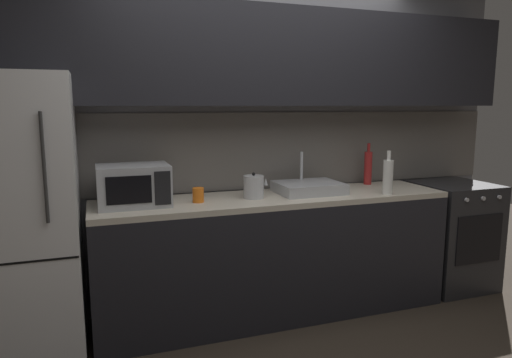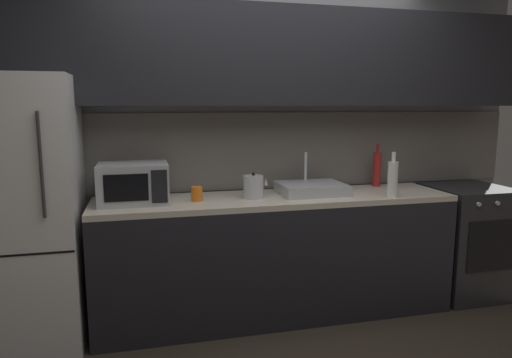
{
  "view_description": "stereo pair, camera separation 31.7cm",
  "coord_description": "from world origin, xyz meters",
  "px_view_note": "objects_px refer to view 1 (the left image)",
  "views": [
    {
      "loc": [
        -1.23,
        -2.16,
        1.56
      ],
      "look_at": [
        -0.15,
        0.9,
        1.03
      ],
      "focal_mm": 32.32,
      "sensor_mm": 36.0,
      "label": 1
    },
    {
      "loc": [
        -0.93,
        -2.25,
        1.56
      ],
      "look_at": [
        -0.15,
        0.9,
        1.03
      ],
      "focal_mm": 32.32,
      "sensor_mm": 36.0,
      "label": 2
    }
  ],
  "objects_px": {
    "mug_orange": "(198,195)",
    "wine_bottle_white": "(388,177)",
    "wine_bottle_red": "(368,167)",
    "refrigerator": "(20,219)",
    "microwave": "(134,185)",
    "kettle": "(254,187)",
    "oven_range": "(451,235)"
  },
  "relations": [
    {
      "from": "microwave",
      "to": "mug_orange",
      "type": "distance_m",
      "value": 0.43
    },
    {
      "from": "oven_range",
      "to": "wine_bottle_red",
      "type": "distance_m",
      "value": 0.96
    },
    {
      "from": "wine_bottle_red",
      "to": "wine_bottle_white",
      "type": "height_order",
      "value": "wine_bottle_red"
    },
    {
      "from": "wine_bottle_red",
      "to": "mug_orange",
      "type": "bearing_deg",
      "value": -170.91
    },
    {
      "from": "oven_range",
      "to": "kettle",
      "type": "xyz_separation_m",
      "value": [
        -1.81,
        -0.01,
        0.53
      ]
    },
    {
      "from": "oven_range",
      "to": "mug_orange",
      "type": "xyz_separation_m",
      "value": [
        -2.22,
        -0.03,
        0.5
      ]
    },
    {
      "from": "wine_bottle_white",
      "to": "oven_range",
      "type": "bearing_deg",
      "value": 14.72
    },
    {
      "from": "wine_bottle_red",
      "to": "mug_orange",
      "type": "relative_size",
      "value": 3.43
    },
    {
      "from": "kettle",
      "to": "mug_orange",
      "type": "distance_m",
      "value": 0.41
    },
    {
      "from": "refrigerator",
      "to": "wine_bottle_white",
      "type": "relative_size",
      "value": 5.34
    },
    {
      "from": "refrigerator",
      "to": "kettle",
      "type": "relative_size",
      "value": 9.39
    },
    {
      "from": "wine_bottle_white",
      "to": "kettle",
      "type": "bearing_deg",
      "value": 168.25
    },
    {
      "from": "refrigerator",
      "to": "microwave",
      "type": "relative_size",
      "value": 3.79
    },
    {
      "from": "kettle",
      "to": "wine_bottle_red",
      "type": "bearing_deg",
      "value": 11.84
    },
    {
      "from": "refrigerator",
      "to": "oven_range",
      "type": "distance_m",
      "value": 3.34
    },
    {
      "from": "refrigerator",
      "to": "microwave",
      "type": "distance_m",
      "value": 0.7
    },
    {
      "from": "kettle",
      "to": "wine_bottle_white",
      "type": "xyz_separation_m",
      "value": [
        0.98,
        -0.2,
        0.05
      ]
    },
    {
      "from": "refrigerator",
      "to": "wine_bottle_white",
      "type": "xyz_separation_m",
      "value": [
        2.48,
        -0.22,
        0.16
      ]
    },
    {
      "from": "microwave",
      "to": "wine_bottle_red",
      "type": "height_order",
      "value": "wine_bottle_red"
    },
    {
      "from": "refrigerator",
      "to": "wine_bottle_white",
      "type": "bearing_deg",
      "value": -5.05
    },
    {
      "from": "oven_range",
      "to": "wine_bottle_white",
      "type": "distance_m",
      "value": 1.04
    },
    {
      "from": "kettle",
      "to": "wine_bottle_red",
      "type": "height_order",
      "value": "wine_bottle_red"
    },
    {
      "from": "wine_bottle_red",
      "to": "wine_bottle_white",
      "type": "bearing_deg",
      "value": -104.22
    },
    {
      "from": "refrigerator",
      "to": "wine_bottle_red",
      "type": "relative_size",
      "value": 5.06
    },
    {
      "from": "microwave",
      "to": "kettle",
      "type": "relative_size",
      "value": 2.48
    },
    {
      "from": "oven_range",
      "to": "microwave",
      "type": "distance_m",
      "value": 2.7
    },
    {
      "from": "kettle",
      "to": "mug_orange",
      "type": "relative_size",
      "value": 1.85
    },
    {
      "from": "microwave",
      "to": "kettle",
      "type": "bearing_deg",
      "value": -2.39
    },
    {
      "from": "refrigerator",
      "to": "wine_bottle_red",
      "type": "height_order",
      "value": "refrigerator"
    },
    {
      "from": "kettle",
      "to": "wine_bottle_red",
      "type": "distance_m",
      "value": 1.11
    },
    {
      "from": "oven_range",
      "to": "wine_bottle_white",
      "type": "height_order",
      "value": "wine_bottle_white"
    },
    {
      "from": "mug_orange",
      "to": "wine_bottle_white",
      "type": "bearing_deg",
      "value": -7.94
    }
  ]
}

